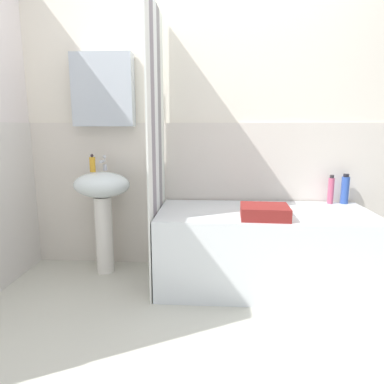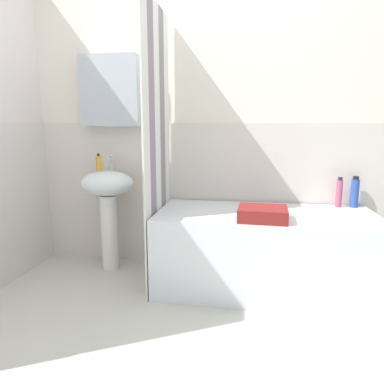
{
  "view_description": "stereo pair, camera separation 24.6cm",
  "coord_description": "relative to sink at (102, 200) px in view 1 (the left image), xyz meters",
  "views": [
    {
      "loc": [
        -0.02,
        -1.56,
        1.16
      ],
      "look_at": [
        -0.17,
        0.85,
        0.71
      ],
      "focal_mm": 31.94,
      "sensor_mm": 36.0,
      "label": 1
    },
    {
      "loc": [
        0.23,
        -1.53,
        1.16
      ],
      "look_at": [
        -0.17,
        0.85,
        0.71
      ],
      "focal_mm": 31.94,
      "sensor_mm": 36.0,
      "label": 2
    }
  ],
  "objects": [
    {
      "name": "faucet",
      "position": [
        -0.0,
        0.08,
        0.28
      ],
      "size": [
        0.03,
        0.12,
        0.12
      ],
      "color": "silver",
      "rests_on": "sink"
    },
    {
      "name": "bathtub",
      "position": [
        1.25,
        -0.16,
        -0.32
      ],
      "size": [
        1.54,
        0.7,
        0.57
      ],
      "primitive_type": "cube",
      "color": "white",
      "rests_on": "ground_plane"
    },
    {
      "name": "soap_dispenser",
      "position": [
        -0.07,
        0.01,
        0.28
      ],
      "size": [
        0.04,
        0.04,
        0.14
      ],
      "color": "gold",
      "rests_on": "sink"
    },
    {
      "name": "ground_plane",
      "position": [
        0.89,
        -1.03,
        -0.62
      ],
      "size": [
        4.8,
        5.6,
        0.04
      ],
      "primitive_type": "cube",
      "color": "beige"
    },
    {
      "name": "sink",
      "position": [
        0.0,
        0.0,
        0.0
      ],
      "size": [
        0.44,
        0.34,
        0.82
      ],
      "color": "white",
      "rests_on": "ground_plane"
    },
    {
      "name": "wall_back_tiled",
      "position": [
        0.83,
        0.23,
        0.54
      ],
      "size": [
        3.6,
        0.18,
        2.4
      ],
      "color": "white",
      "rests_on": "ground_plane"
    },
    {
      "name": "shampoo_bottle",
      "position": [
        1.91,
        0.13,
        0.08
      ],
      "size": [
        0.06,
        0.06,
        0.24
      ],
      "color": "#2D4EA5",
      "rests_on": "bathtub"
    },
    {
      "name": "conditioner_bottle",
      "position": [
        1.8,
        0.12,
        0.07
      ],
      "size": [
        0.05,
        0.05,
        0.23
      ],
      "color": "#BE4E6E",
      "rests_on": "bathtub"
    },
    {
      "name": "shower_curtain",
      "position": [
        0.46,
        -0.16,
        0.4
      ],
      "size": [
        0.01,
        0.7,
        2.0
      ],
      "color": "white",
      "rests_on": "ground_plane"
    },
    {
      "name": "towel_folded",
      "position": [
        1.22,
        -0.36,
        0.01
      ],
      "size": [
        0.33,
        0.27,
        0.09
      ],
      "primitive_type": "cube",
      "rotation": [
        0.0,
        0.0,
        -0.04
      ],
      "color": "maroon",
      "rests_on": "bathtub"
    }
  ]
}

